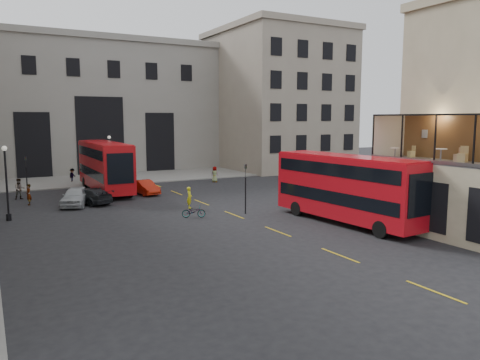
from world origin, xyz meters
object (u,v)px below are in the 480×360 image
street_lamp_b (110,162)px  pedestrian_a (20,189)px  car_a (76,196)px  cafe_chair_c (459,157)px  bus_near (346,185)px  pedestrian_b (72,175)px  bicycle (194,211)px  cafe_table_far (395,151)px  traffic_light_near (246,182)px  bus_far (105,164)px  cyclist (189,198)px  car_c (90,196)px  pedestrian_c (123,169)px  traffic_light_far (26,171)px  cafe_table_mid (441,153)px  cafe_chair_b (463,157)px  cafe_chair_d (411,154)px  pedestrian_d (215,174)px  car_b (145,187)px  pedestrian_e (29,195)px  street_lamp_a (7,187)px

street_lamp_b → pedestrian_a: size_ratio=2.82×
car_a → cafe_chair_c: 29.12m
bus_near → pedestrian_b: 33.66m
bicycle → cafe_table_far: 14.69m
bicycle → traffic_light_near: bearing=-75.2°
bus_far → cyclist: (4.03, -11.86, -1.89)m
cyclist → car_c: bearing=70.6°
traffic_light_near → cafe_table_far: 11.05m
cyclist → pedestrian_c: 23.86m
car_c → pedestrian_a: bearing=-67.7°
street_lamp_b → traffic_light_far: bearing=-146.3°
bus_near → cafe_table_mid: (2.01, -5.89, 2.52)m
cafe_chair_b → cafe_chair_d: (0.15, 4.02, -0.06)m
car_c → pedestrian_d: bearing=-176.2°
bicycle → traffic_light_far: bearing=56.8°
street_lamp_b → cyclist: (2.12, -17.84, -1.53)m
traffic_light_near → car_c: (-9.55, 10.00, -1.75)m
car_b → pedestrian_e: bearing=176.3°
traffic_light_near → pedestrian_a: traffic_light_near is taller
traffic_light_near → cafe_chair_d: 11.99m
pedestrian_e → cafe_chair_d: (22.56, -20.16, 3.96)m
traffic_light_near → traffic_light_far: (-14.00, 16.00, 0.00)m
pedestrian_e → cafe_table_far: size_ratio=2.46×
street_lamp_a → bus_far: 13.53m
bus_near → pedestrian_b: (-13.14, 30.94, -1.84)m
street_lamp_a → traffic_light_near: bearing=-20.6°
pedestrian_b → street_lamp_a: bearing=-160.8°
traffic_light_near → cafe_chair_c: cafe_chair_c is taller
car_c → cyclist: cyclist is taller
traffic_light_far → cafe_chair_b: size_ratio=3.89×
traffic_light_near → street_lamp_a: (-16.00, 6.00, -0.03)m
pedestrian_d → street_lamp_a: bearing=78.9°
pedestrian_d → cafe_table_far: (0.75, -25.89, 4.18)m
traffic_light_far → street_lamp_a: street_lamp_a is taller
bus_far → cafe_table_mid: cafe_table_mid is taller
cafe_table_far → street_lamp_a: bearing=147.0°
street_lamp_a → pedestrian_a: street_lamp_a is taller
traffic_light_near → bus_near: (4.50, -6.15, 0.22)m
street_lamp_a → bicycle: bearing=-24.1°
pedestrian_a → pedestrian_d: bearing=-0.6°
car_c → pedestrian_e: 5.03m
cafe_chair_c → street_lamp_b: bearing=111.3°
traffic_light_near → street_lamp_b: street_lamp_b is taller
cyclist → cafe_table_far: size_ratio=2.42×
street_lamp_a → car_b: size_ratio=1.30×
car_a → cafe_chair_c: bearing=-26.9°
traffic_light_near → cafe_table_mid: cafe_table_mid is taller
traffic_light_far → pedestrian_a: (-0.68, -0.71, -1.48)m
pedestrian_d → bicycle: bearing=111.2°
cafe_chair_c → cafe_chair_d: (0.11, 3.72, -0.02)m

